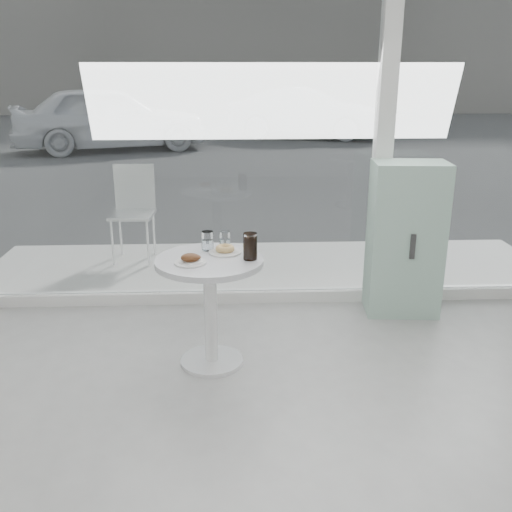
{
  "coord_description": "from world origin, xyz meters",
  "views": [
    {
      "loc": [
        -0.35,
        -1.66,
        1.97
      ],
      "look_at": [
        -0.2,
        1.7,
        0.85
      ],
      "focal_mm": 40.0,
      "sensor_mm": 36.0,
      "label": 1
    }
  ],
  "objects_px": {
    "car_white": "(110,118)",
    "cola_glass": "(250,247)",
    "car_silver": "(306,113)",
    "plate_donut": "(225,250)",
    "water_tumbler_b": "(225,241)",
    "mint_cabinet": "(405,239)",
    "main_table": "(210,290)",
    "patio_chair": "(133,206)",
    "plate_fritter": "(191,260)",
    "water_tumbler_a": "(207,242)"
  },
  "relations": [
    {
      "from": "plate_donut",
      "to": "water_tumbler_a",
      "type": "relative_size",
      "value": 1.69
    },
    {
      "from": "patio_chair",
      "to": "mint_cabinet",
      "type": "bearing_deg",
      "value": -27.17
    },
    {
      "from": "car_silver",
      "to": "plate_donut",
      "type": "relative_size",
      "value": 19.36
    },
    {
      "from": "mint_cabinet",
      "to": "water_tumbler_b",
      "type": "xyz_separation_m",
      "value": [
        -1.46,
        -0.62,
        0.19
      ]
    },
    {
      "from": "plate_donut",
      "to": "cola_glass",
      "type": "relative_size",
      "value": 1.25
    },
    {
      "from": "main_table",
      "to": "patio_chair",
      "type": "height_order",
      "value": "patio_chair"
    },
    {
      "from": "plate_fritter",
      "to": "water_tumbler_a",
      "type": "bearing_deg",
      "value": 71.06
    },
    {
      "from": "car_white",
      "to": "plate_donut",
      "type": "distance_m",
      "value": 11.19
    },
    {
      "from": "patio_chair",
      "to": "car_white",
      "type": "xyz_separation_m",
      "value": [
        -1.95,
        8.69,
        0.19
      ]
    },
    {
      "from": "car_silver",
      "to": "water_tumbler_b",
      "type": "xyz_separation_m",
      "value": [
        -2.24,
        -13.04,
        0.12
      ]
    },
    {
      "from": "plate_donut",
      "to": "cola_glass",
      "type": "distance_m",
      "value": 0.23
    },
    {
      "from": "car_white",
      "to": "cola_glass",
      "type": "xyz_separation_m",
      "value": [
        3.08,
        -10.95,
        0.07
      ]
    },
    {
      "from": "car_silver",
      "to": "plate_fritter",
      "type": "xyz_separation_m",
      "value": [
        -2.46,
        -13.36,
        0.09
      ]
    },
    {
      "from": "cola_glass",
      "to": "car_silver",
      "type": "bearing_deg",
      "value": 81.13
    },
    {
      "from": "car_white",
      "to": "water_tumbler_b",
      "type": "bearing_deg",
      "value": 177.93
    },
    {
      "from": "mint_cabinet",
      "to": "car_white",
      "type": "relative_size",
      "value": 0.27
    },
    {
      "from": "car_silver",
      "to": "patio_chair",
      "type": "bearing_deg",
      "value": -179.79
    },
    {
      "from": "plate_fritter",
      "to": "plate_donut",
      "type": "relative_size",
      "value": 0.92
    },
    {
      "from": "car_silver",
      "to": "plate_donut",
      "type": "bearing_deg",
      "value": -173.25
    },
    {
      "from": "car_silver",
      "to": "plate_donut",
      "type": "distance_m",
      "value": 13.34
    },
    {
      "from": "plate_fritter",
      "to": "water_tumbler_a",
      "type": "height_order",
      "value": "water_tumbler_a"
    },
    {
      "from": "water_tumbler_a",
      "to": "cola_glass",
      "type": "height_order",
      "value": "cola_glass"
    },
    {
      "from": "plate_fritter",
      "to": "cola_glass",
      "type": "height_order",
      "value": "cola_glass"
    },
    {
      "from": "car_silver",
      "to": "water_tumbler_a",
      "type": "bearing_deg",
      "value": -173.82
    },
    {
      "from": "mint_cabinet",
      "to": "car_silver",
      "type": "xyz_separation_m",
      "value": [
        0.78,
        12.42,
        0.08
      ]
    },
    {
      "from": "mint_cabinet",
      "to": "cola_glass",
      "type": "bearing_deg",
      "value": -141.63
    },
    {
      "from": "main_table",
      "to": "water_tumbler_b",
      "type": "bearing_deg",
      "value": 64.99
    },
    {
      "from": "main_table",
      "to": "plate_donut",
      "type": "height_order",
      "value": "plate_donut"
    },
    {
      "from": "main_table",
      "to": "patio_chair",
      "type": "relative_size",
      "value": 0.79
    },
    {
      "from": "mint_cabinet",
      "to": "car_silver",
      "type": "bearing_deg",
      "value": 91.08
    },
    {
      "from": "plate_fritter",
      "to": "plate_donut",
      "type": "xyz_separation_m",
      "value": [
        0.22,
        0.21,
        -0.01
      ]
    },
    {
      "from": "cola_glass",
      "to": "plate_donut",
      "type": "bearing_deg",
      "value": 139.79
    },
    {
      "from": "water_tumbler_a",
      "to": "car_silver",
      "type": "bearing_deg",
      "value": 79.77
    },
    {
      "from": "main_table",
      "to": "plate_fritter",
      "type": "relative_size",
      "value": 3.75
    },
    {
      "from": "plate_donut",
      "to": "cola_glass",
      "type": "height_order",
      "value": "cola_glass"
    },
    {
      "from": "plate_fritter",
      "to": "main_table",
      "type": "bearing_deg",
      "value": 39.06
    },
    {
      "from": "main_table",
      "to": "cola_glass",
      "type": "height_order",
      "value": "cola_glass"
    },
    {
      "from": "patio_chair",
      "to": "water_tumbler_b",
      "type": "height_order",
      "value": "patio_chair"
    },
    {
      "from": "water_tumbler_b",
      "to": "water_tumbler_a",
      "type": "bearing_deg",
      "value": -165.33
    },
    {
      "from": "car_silver",
      "to": "water_tumbler_b",
      "type": "relative_size",
      "value": 35.2
    },
    {
      "from": "water_tumbler_b",
      "to": "plate_fritter",
      "type": "bearing_deg",
      "value": -124.68
    },
    {
      "from": "mint_cabinet",
      "to": "water_tumbler_b",
      "type": "bearing_deg",
      "value": -152.37
    },
    {
      "from": "plate_fritter",
      "to": "cola_glass",
      "type": "distance_m",
      "value": 0.39
    },
    {
      "from": "water_tumbler_b",
      "to": "cola_glass",
      "type": "height_order",
      "value": "cola_glass"
    },
    {
      "from": "car_white",
      "to": "water_tumbler_a",
      "type": "bearing_deg",
      "value": 177.29
    },
    {
      "from": "mint_cabinet",
      "to": "water_tumbler_a",
      "type": "height_order",
      "value": "mint_cabinet"
    },
    {
      "from": "mint_cabinet",
      "to": "car_white",
      "type": "height_order",
      "value": "car_white"
    },
    {
      "from": "car_silver",
      "to": "plate_fritter",
      "type": "height_order",
      "value": "car_silver"
    },
    {
      "from": "car_white",
      "to": "cola_glass",
      "type": "height_order",
      "value": "car_white"
    },
    {
      "from": "main_table",
      "to": "patio_chair",
      "type": "bearing_deg",
      "value": 111.12
    }
  ]
}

